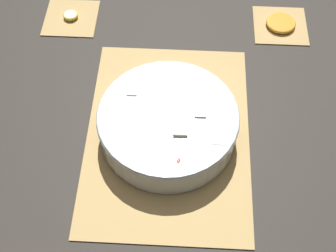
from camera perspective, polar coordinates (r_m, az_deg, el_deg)
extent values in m
plane|color=#2D2823|center=(1.03, 0.00, -1.09)|extent=(6.00, 6.00, 0.00)
cube|color=tan|center=(1.02, 0.00, -1.00)|extent=(0.50, 0.35, 0.01)
cube|color=#3D2D19|center=(1.14, 0.51, 7.31)|extent=(0.01, 0.35, 0.00)
cube|color=#3D2D19|center=(1.10, 0.38, 5.13)|extent=(0.01, 0.35, 0.00)
cube|color=#3D2D19|center=(1.07, 0.23, 2.82)|extent=(0.01, 0.35, 0.00)
cube|color=#3D2D19|center=(1.04, 0.08, 0.35)|extent=(0.01, 0.35, 0.00)
cube|color=#3D2D19|center=(1.01, -0.08, -2.27)|extent=(0.01, 0.35, 0.00)
cube|color=#3D2D19|center=(0.98, -0.25, -5.05)|extent=(0.01, 0.35, 0.00)
cube|color=#3D2D19|center=(0.95, -0.44, -7.98)|extent=(0.01, 0.35, 0.00)
cube|color=#3D2D19|center=(0.93, -0.63, -11.06)|extent=(0.01, 0.35, 0.00)
cube|color=tan|center=(1.29, -11.74, 12.83)|extent=(0.14, 0.14, 0.01)
cube|color=#3D2D19|center=(1.31, -11.45, 14.12)|extent=(0.00, 0.13, 0.00)
cube|color=#3D2D19|center=(1.29, -11.65, 13.30)|extent=(0.00, 0.13, 0.00)
cube|color=#3D2D19|center=(1.27, -11.85, 12.46)|extent=(0.00, 0.13, 0.00)
cube|color=#3D2D19|center=(1.26, -12.06, 11.59)|extent=(0.00, 0.13, 0.00)
cube|color=tan|center=(1.27, 13.52, 11.87)|extent=(0.14, 0.14, 0.01)
cube|color=#3D2D19|center=(1.30, 13.39, 13.19)|extent=(0.00, 0.13, 0.00)
cube|color=#3D2D19|center=(1.28, 13.49, 12.35)|extent=(0.00, 0.13, 0.00)
cube|color=#3D2D19|center=(1.26, 13.59, 11.49)|extent=(0.00, 0.13, 0.00)
cube|color=#3D2D19|center=(1.24, 13.69, 10.61)|extent=(0.00, 0.13, 0.00)
cylinder|color=silver|center=(0.99, 0.00, 0.23)|extent=(0.29, 0.29, 0.07)
torus|color=silver|center=(0.97, 0.00, 1.21)|extent=(0.30, 0.30, 0.01)
cylinder|color=#F4EABC|center=(1.00, -1.02, 0.86)|extent=(0.02, 0.02, 0.01)
cylinder|color=#F4EABC|center=(0.96, -4.18, -0.69)|extent=(0.03, 0.03, 0.01)
cylinder|color=#F4EABC|center=(0.92, -3.69, -4.12)|extent=(0.03, 0.03, 0.01)
cylinder|color=#F4EABC|center=(0.95, 1.32, -2.73)|extent=(0.03, 0.03, 0.01)
cylinder|color=#F4EABC|center=(0.99, 6.10, 0.98)|extent=(0.03, 0.03, 0.01)
cylinder|color=#F4EABC|center=(0.96, 3.49, -3.95)|extent=(0.03, 0.03, 0.01)
cylinder|color=#F4EABC|center=(1.03, -3.63, 1.57)|extent=(0.03, 0.03, 0.01)
cylinder|color=#F4EABC|center=(1.01, -4.79, 0.76)|extent=(0.03, 0.03, 0.01)
cylinder|color=#F4EABC|center=(0.96, 2.06, 0.83)|extent=(0.03, 0.03, 0.01)
cylinder|color=#F4EABC|center=(1.01, 4.47, 0.67)|extent=(0.03, 0.03, 0.01)
cube|color=white|center=(1.05, -1.06, 4.71)|extent=(0.03, 0.03, 0.03)
cube|color=white|center=(0.94, 6.08, -2.02)|extent=(0.02, 0.02, 0.02)
cube|color=white|center=(0.98, -5.27, 0.12)|extent=(0.02, 0.02, 0.02)
cube|color=white|center=(0.96, -3.54, -3.47)|extent=(0.03, 0.03, 0.03)
cube|color=white|center=(1.02, -6.16, 1.57)|extent=(0.02, 0.02, 0.02)
cube|color=white|center=(0.99, -1.74, -2.17)|extent=(0.03, 0.03, 0.03)
cube|color=white|center=(0.97, 3.94, 1.31)|extent=(0.02, 0.02, 0.02)
cube|color=white|center=(1.03, -0.08, 2.10)|extent=(0.03, 0.03, 0.03)
cube|color=white|center=(1.03, 4.55, 3.55)|extent=(0.03, 0.03, 0.03)
cube|color=white|center=(1.01, -4.36, 3.90)|extent=(0.02, 0.02, 0.02)
cube|color=white|center=(0.95, 1.52, -0.78)|extent=(0.03, 0.03, 0.03)
ellipsoid|color=orange|center=(0.93, -1.11, -4.17)|extent=(0.04, 0.02, 0.02)
ellipsoid|color=orange|center=(0.98, -5.49, 1.91)|extent=(0.03, 0.02, 0.01)
ellipsoid|color=red|center=(0.91, 1.25, -4.46)|extent=(0.04, 0.02, 0.02)
ellipsoid|color=orange|center=(1.01, -2.81, -0.73)|extent=(0.02, 0.01, 0.01)
ellipsoid|color=orange|center=(0.99, 5.90, -2.57)|extent=(0.03, 0.02, 0.01)
ellipsoid|color=orange|center=(0.94, -2.05, -1.56)|extent=(0.03, 0.01, 0.01)
cylinder|color=orange|center=(1.27, 13.59, 12.13)|extent=(0.07, 0.07, 0.01)
torus|color=#F4A82D|center=(1.27, 13.59, 12.13)|extent=(0.08, 0.08, 0.01)
cylinder|color=#F4EABC|center=(1.28, -11.80, 13.07)|extent=(0.03, 0.03, 0.01)
torus|color=yellow|center=(1.28, -11.80, 13.07)|extent=(0.04, 0.04, 0.01)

